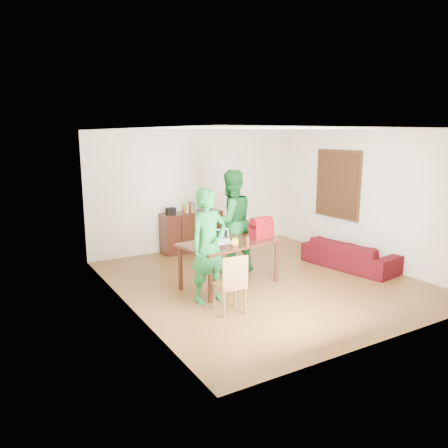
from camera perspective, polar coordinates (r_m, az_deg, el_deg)
room at (r=7.86m, az=4.72°, el=2.01°), size 5.20×5.70×2.90m
table at (r=7.59m, az=0.76°, el=-3.01°), size 1.86×1.27×0.80m
chair at (r=6.60m, az=0.80°, el=-9.28°), size 0.44×0.42×0.90m
person_near at (r=6.84m, az=-2.03°, el=-2.84°), size 0.72×0.53×1.82m
person_far at (r=8.34m, az=0.87°, el=0.34°), size 0.98×0.77×1.97m
laptop at (r=7.45m, az=-0.09°, el=-2.14°), size 0.33×0.25×0.21m
bananas at (r=7.23m, az=1.47°, el=-2.71°), size 0.15×0.11×0.05m
bottle at (r=7.27m, az=3.09°, el=-2.13°), size 0.08×0.08×0.18m
red_bag at (r=7.83m, az=4.89°, el=-0.71°), size 0.42×0.26×0.30m
sofa at (r=9.06m, az=16.09°, el=-3.80°), size 1.04×1.99×0.55m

